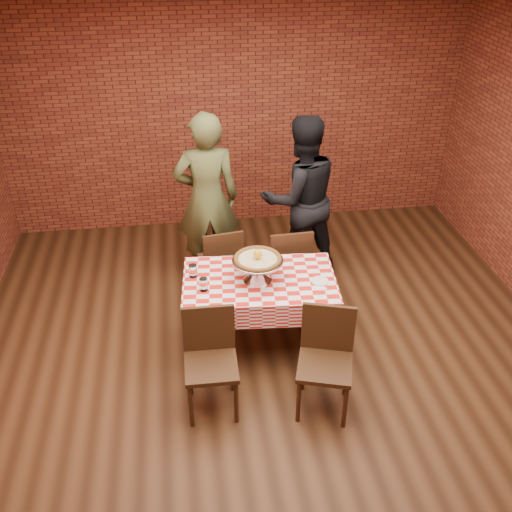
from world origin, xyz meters
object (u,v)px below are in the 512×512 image
at_px(water_glass_right, 193,271).
at_px(chair_near_left, 211,366).
at_px(condiment_caddy, 265,255).
at_px(chair_near_right, 325,366).
at_px(pizza_stand, 258,270).
at_px(pizza, 258,259).
at_px(diner_olive, 207,199).
at_px(diner_black, 300,198).
at_px(table, 259,314).
at_px(chair_far_right, 287,263).
at_px(water_glass_left, 204,284).
at_px(chair_far_left, 220,263).

relative_size(water_glass_right, chair_near_left, 0.13).
distance_m(condiment_caddy, chair_near_right, 1.23).
xyz_separation_m(pizza_stand, pizza, (-0.00, -0.00, 0.11)).
xyz_separation_m(chair_near_left, diner_olive, (0.13, 2.01, 0.49)).
xyz_separation_m(pizza, water_glass_right, (-0.56, 0.13, -0.15)).
height_order(water_glass_right, chair_near_right, chair_near_right).
bearing_deg(diner_black, condiment_caddy, 50.58).
relative_size(condiment_caddy, chair_near_right, 0.15).
relative_size(table, condiment_caddy, 9.43).
height_order(condiment_caddy, chair_near_left, same).
xyz_separation_m(chair_far_right, diner_olive, (-0.75, 0.60, 0.49)).
height_order(table, chair_far_right, chair_far_right).
bearing_deg(diner_olive, water_glass_left, 82.87).
height_order(chair_near_right, diner_olive, diner_olive).
distance_m(condiment_caddy, chair_far_left, 0.75).
bearing_deg(diner_black, chair_far_left, 15.15).
bearing_deg(table, diner_black, 63.49).
relative_size(pizza_stand, water_glass_left, 4.00).
height_order(water_glass_right, condiment_caddy, condiment_caddy).
height_order(condiment_caddy, diner_black, diner_black).
relative_size(chair_far_right, diner_black, 0.50).
height_order(table, chair_near_right, chair_near_right).
height_order(pizza, condiment_caddy, pizza).
relative_size(table, diner_black, 0.73).
height_order(water_glass_left, diner_olive, diner_olive).
bearing_deg(pizza, diner_black, 62.96).
bearing_deg(diner_olive, chair_far_right, 139.66).
height_order(pizza, water_glass_left, pizza).
bearing_deg(condiment_caddy, table, -124.40).
height_order(chair_far_left, diner_olive, diner_olive).
bearing_deg(chair_far_left, table, 100.89).
relative_size(water_glass_left, diner_black, 0.06).
height_order(pizza_stand, pizza, pizza).
xyz_separation_m(table, chair_far_right, (0.38, 0.70, 0.07)).
distance_m(pizza_stand, diner_olive, 1.35).
distance_m(water_glass_right, chair_far_right, 1.17).
bearing_deg(pizza, pizza_stand, 63.43).
bearing_deg(water_glass_right, condiment_caddy, 13.53).
bearing_deg(chair_far_right, condiment_caddy, 52.30).
bearing_deg(water_glass_right, chair_far_left, 66.96).
xyz_separation_m(water_glass_left, chair_far_left, (0.21, 0.91, -0.38)).
distance_m(pizza_stand, pizza, 0.11).
bearing_deg(condiment_caddy, diner_olive, 97.73).
bearing_deg(water_glass_right, water_glass_left, -70.48).
relative_size(water_glass_left, chair_far_right, 0.13).
bearing_deg(chair_near_right, pizza_stand, 133.95).
relative_size(pizza_stand, chair_far_right, 0.51).
relative_size(chair_near_left, chair_far_left, 1.02).
distance_m(table, chair_near_left, 0.87).
distance_m(water_glass_right, chair_far_left, 0.84).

